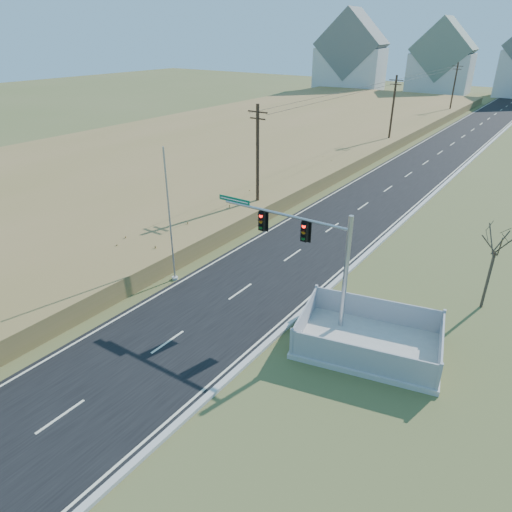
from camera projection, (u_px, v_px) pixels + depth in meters
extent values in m
plane|color=#52592B|center=(195.00, 324.00, 24.23)|extent=(260.00, 260.00, 0.00)
cube|color=black|center=(448.00, 147.00, 60.73)|extent=(8.00, 180.00, 0.06)
cube|color=#B2AFA8|center=(482.00, 151.00, 58.55)|extent=(0.30, 180.00, 0.18)
cube|color=olive|center=(258.00, 133.00, 65.59)|extent=(38.00, 110.00, 1.30)
cylinder|color=#422D1E|center=(258.00, 162.00, 36.55)|extent=(0.26, 0.26, 9.00)
cube|color=#422D1E|center=(258.00, 112.00, 34.81)|extent=(1.80, 0.10, 0.10)
cube|color=#422D1E|center=(258.00, 119.00, 35.03)|extent=(1.40, 0.10, 0.10)
cylinder|color=#422D1E|center=(392.00, 113.00, 58.46)|extent=(0.26, 0.26, 9.00)
cube|color=#422D1E|center=(396.00, 80.00, 56.72)|extent=(1.80, 0.10, 0.10)
cube|color=#422D1E|center=(396.00, 84.00, 56.94)|extent=(1.40, 0.10, 0.10)
cylinder|color=#422D1E|center=(453.00, 90.00, 80.36)|extent=(0.26, 0.26, 9.00)
cube|color=#422D1E|center=(458.00, 66.00, 78.63)|extent=(1.80, 0.10, 0.10)
cube|color=#422D1E|center=(457.00, 69.00, 78.85)|extent=(1.40, 0.10, 0.10)
cube|color=silver|center=(350.00, 70.00, 114.72)|extent=(17.38, 13.12, 10.00)
cube|color=slate|center=(352.00, 44.00, 112.09)|extent=(17.69, 13.38, 16.29)
cube|color=silver|center=(440.00, 74.00, 110.42)|extent=(14.66, 10.95, 9.00)
cube|color=slate|center=(444.00, 49.00, 108.01)|extent=(14.93, 11.17, 14.26)
cylinder|color=#9EA0A5|center=(340.00, 327.00, 23.80)|extent=(0.54, 0.54, 0.18)
cylinder|color=#9EA0A5|center=(345.00, 276.00, 22.43)|extent=(0.24, 0.24, 6.34)
cylinder|color=#9EA0A5|center=(283.00, 215.00, 23.13)|extent=(7.24, 0.36, 0.14)
cube|color=black|center=(305.00, 231.00, 22.78)|extent=(0.35, 0.29, 1.05)
cube|color=black|center=(262.00, 221.00, 24.04)|extent=(0.35, 0.29, 1.05)
cube|color=#055D3C|center=(234.00, 200.00, 24.58)|extent=(1.99, 0.10, 0.27)
cube|color=#B7B5AD|center=(368.00, 345.00, 22.40)|extent=(7.70, 6.10, 0.26)
cube|color=#9A9B9F|center=(361.00, 359.00, 20.25)|extent=(6.35, 1.60, 1.30)
cube|color=#9A9B9F|center=(376.00, 309.00, 23.86)|extent=(6.35, 1.60, 1.30)
cube|color=#9A9B9F|center=(305.00, 318.00, 23.14)|extent=(1.09, 4.24, 1.30)
cube|color=#9A9B9F|center=(441.00, 348.00, 20.97)|extent=(1.09, 4.24, 1.30)
cube|color=white|center=(297.00, 334.00, 22.91)|extent=(0.48, 0.09, 0.59)
cube|color=#A90D0B|center=(297.00, 334.00, 22.89)|extent=(0.38, 0.05, 0.17)
cylinder|color=#B7B5AD|center=(175.00, 278.00, 28.54)|extent=(0.37, 0.37, 0.17)
cylinder|color=#9EA0A5|center=(169.00, 217.00, 26.73)|extent=(0.10, 0.10, 8.31)
cylinder|color=#4C3F33|center=(488.00, 280.00, 24.98)|extent=(0.16, 0.16, 3.41)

